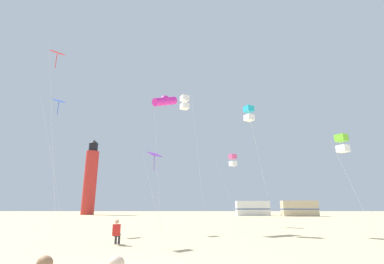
# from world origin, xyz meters

# --- Properties ---
(kite_flyer_standing) EXTENTS (0.35, 0.51, 1.16)m
(kite_flyer_standing) POSITION_xyz_m (-1.68, 7.18, 0.61)
(kite_flyer_standing) COLOR red
(kite_flyer_standing) RESTS_ON ground
(kite_box_lime) EXTENTS (1.64, 1.43, 6.20)m
(kite_box_lime) POSITION_xyz_m (11.46, 10.28, 5.62)
(kite_box_lime) COLOR silver
(kite_box_lime) RESTS_ON ground
(kite_diamond_scarlet) EXTENTS (2.02, 2.02, 12.38)m
(kite_diamond_scarlet) POSITION_xyz_m (-7.45, 10.38, 11.58)
(kite_diamond_scarlet) COLOR silver
(kite_diamond_scarlet) RESTS_ON ground
(kite_diamond_violet) EXTENTS (1.54, 1.40, 5.67)m
(kite_diamond_violet) POSITION_xyz_m (-0.84, 13.25, 5.29)
(kite_diamond_violet) COLOR silver
(kite_diamond_violet) RESTS_ON ground
(kite_box_white) EXTENTS (2.06, 2.22, 10.61)m
(kite_box_white) POSITION_xyz_m (1.33, 14.52, 10.02)
(kite_box_white) COLOR silver
(kite_box_white) RESTS_ON ground
(kite_box_cyan) EXTENTS (1.72, 1.72, 9.18)m
(kite_box_cyan) POSITION_xyz_m (6.27, 13.12, 8.59)
(kite_box_cyan) COLOR silver
(kite_box_cyan) RESTS_ON ground
(kite_tube_magenta) EXTENTS (2.19, 2.32, 11.29)m
(kite_tube_magenta) POSITION_xyz_m (-0.41, 15.60, 10.59)
(kite_tube_magenta) COLOR silver
(kite_tube_magenta) RESTS_ON ground
(kite_diamond_blue) EXTENTS (2.51, 2.51, 10.27)m
(kite_diamond_blue) POSITION_xyz_m (-8.84, 14.13, 9.62)
(kite_diamond_blue) COLOR silver
(kite_diamond_blue) RESTS_ON ground
(kite_box_rainbow) EXTENTS (2.18, 2.18, 6.77)m
(kite_box_rainbow) POSITION_xyz_m (5.98, 20.39, 6.19)
(kite_box_rainbow) COLOR silver
(kite_box_rainbow) RESTS_ON ground
(lighthouse_distant) EXTENTS (2.80, 2.80, 16.80)m
(lighthouse_distant) POSITION_xyz_m (-20.90, 56.07, 7.84)
(lighthouse_distant) COLOR red
(lighthouse_distant) RESTS_ON ground
(rv_van_white) EXTENTS (6.44, 2.34, 2.80)m
(rv_van_white) POSITION_xyz_m (13.89, 49.94, 1.39)
(rv_van_white) COLOR white
(rv_van_white) RESTS_ON ground
(rv_van_tan) EXTENTS (6.55, 2.66, 2.80)m
(rv_van_tan) POSITION_xyz_m (21.97, 46.84, 1.39)
(rv_van_tan) COLOR #C6B28C
(rv_van_tan) RESTS_ON ground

